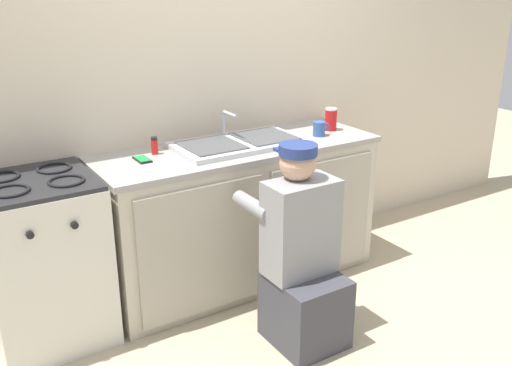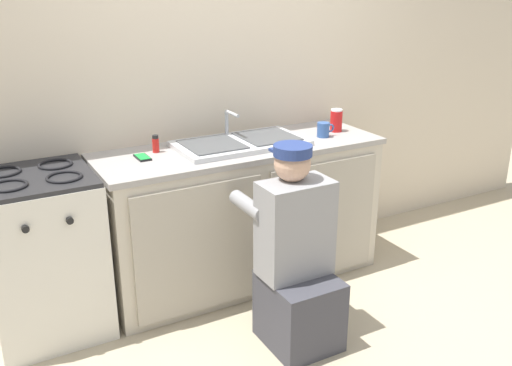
{
  "view_description": "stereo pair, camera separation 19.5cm",
  "coord_description": "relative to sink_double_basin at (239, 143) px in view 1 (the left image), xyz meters",
  "views": [
    {
      "loc": [
        -1.72,
        -2.62,
        1.9
      ],
      "look_at": [
        0.0,
        0.1,
        0.73
      ],
      "focal_mm": 40.0,
      "sensor_mm": 36.0,
      "label": 1
    },
    {
      "loc": [
        -1.55,
        -2.72,
        1.9
      ],
      "look_at": [
        0.0,
        0.1,
        0.73
      ],
      "focal_mm": 40.0,
      "sensor_mm": 36.0,
      "label": 2
    }
  ],
  "objects": [
    {
      "name": "countertop",
      "position": [
        0.0,
        -0.0,
        -0.04
      ],
      "size": [
        1.81,
        0.62,
        0.04
      ],
      "primitive_type": "cube",
      "color": "#9E9993",
      "rests_on": "counter_cabinet"
    },
    {
      "name": "ground_plane",
      "position": [
        0.0,
        -0.3,
        -0.93
      ],
      "size": [
        12.0,
        12.0,
        0.0
      ],
      "primitive_type": "plane",
      "color": "tan"
    },
    {
      "name": "plumber_person",
      "position": [
        -0.06,
        -0.76,
        -0.47
      ],
      "size": [
        0.42,
        0.61,
        1.1
      ],
      "color": "#3F3F47",
      "rests_on": "ground_plane"
    },
    {
      "name": "cell_phone",
      "position": [
        -0.61,
        0.04,
        -0.01
      ],
      "size": [
        0.07,
        0.14,
        0.01
      ],
      "color": "black",
      "rests_on": "countertop"
    },
    {
      "name": "counter_cabinet",
      "position": [
        0.0,
        -0.01,
        -0.49
      ],
      "size": [
        1.77,
        0.62,
        0.88
      ],
      "color": "beige",
      "rests_on": "ground_plane"
    },
    {
      "name": "sink_double_basin",
      "position": [
        0.0,
        0.0,
        0.0
      ],
      "size": [
        0.8,
        0.44,
        0.19
      ],
      "color": "silver",
      "rests_on": "countertop"
    },
    {
      "name": "soda_cup_red",
      "position": [
        0.72,
        -0.01,
        0.06
      ],
      "size": [
        0.08,
        0.08,
        0.15
      ],
      "color": "red",
      "rests_on": "countertop"
    },
    {
      "name": "spice_bottle_red",
      "position": [
        -0.51,
        0.12,
        0.03
      ],
      "size": [
        0.04,
        0.04,
        0.1
      ],
      "color": "red",
      "rests_on": "countertop"
    },
    {
      "name": "back_wall",
      "position": [
        0.0,
        0.35,
        0.32
      ],
      "size": [
        6.0,
        0.1,
        2.5
      ],
      "primitive_type": "cube",
      "color": "beige",
      "rests_on": "ground_plane"
    },
    {
      "name": "stove_range",
      "position": [
        -1.22,
        -0.0,
        -0.47
      ],
      "size": [
        0.59,
        0.62,
        0.94
      ],
      "color": "silver",
      "rests_on": "ground_plane"
    },
    {
      "name": "coffee_mug",
      "position": [
        0.57,
        -0.08,
        0.03
      ],
      "size": [
        0.13,
        0.08,
        0.09
      ],
      "color": "#335699",
      "rests_on": "countertop"
    }
  ]
}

